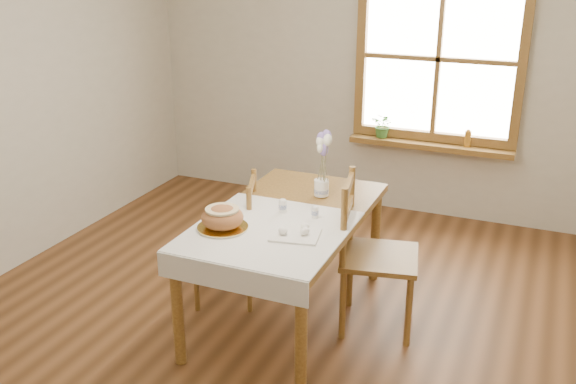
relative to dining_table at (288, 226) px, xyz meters
name	(u,v)px	position (x,y,z in m)	size (l,w,h in m)	color
ground	(270,338)	(0.00, -0.30, -0.66)	(5.00, 5.00, 0.00)	brown
room_walls	(267,72)	(0.00, -0.30, 1.04)	(4.60, 5.10, 2.65)	beige
window	(439,59)	(0.50, 2.17, 0.79)	(1.46, 0.08, 1.46)	olive
window_sill	(430,145)	(0.50, 2.10, 0.03)	(1.46, 0.20, 0.05)	olive
dining_table	(288,226)	(0.00, 0.00, 0.00)	(0.90, 1.60, 0.75)	olive
table_linen	(268,231)	(0.00, -0.30, 0.09)	(0.91, 0.99, 0.01)	silver
chair_left	(225,239)	(-0.50, 0.05, -0.21)	(0.42, 0.45, 0.91)	olive
chair_right	(380,255)	(0.58, 0.13, -0.15)	(0.48, 0.50, 1.03)	olive
bread_plate	(223,228)	(-0.26, -0.39, 0.10)	(0.30, 0.30, 0.02)	white
bread_loaf	(222,216)	(-0.26, -0.39, 0.18)	(0.26, 0.26, 0.14)	#9C6437
egg_napkin	(295,235)	(0.18, -0.31, 0.10)	(0.28, 0.24, 0.01)	silver
eggs	(295,230)	(0.18, -0.31, 0.13)	(0.22, 0.19, 0.05)	white
salt_shaker	(283,205)	(-0.03, -0.01, 0.14)	(0.05, 0.05, 0.09)	white
pepper_shaker	(315,211)	(0.19, -0.01, 0.14)	(0.04, 0.04, 0.08)	white
flower_vase	(321,189)	(0.09, 0.38, 0.14)	(0.10, 0.10, 0.11)	white
lavender_bouquet	(322,158)	(0.09, 0.38, 0.36)	(0.18, 0.18, 0.33)	#7862AD
potted_plant	(383,128)	(0.06, 2.10, 0.14)	(0.20, 0.23, 0.18)	#3E772F
amber_bottle	(468,138)	(0.82, 2.10, 0.13)	(0.06, 0.06, 0.16)	#AC711F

